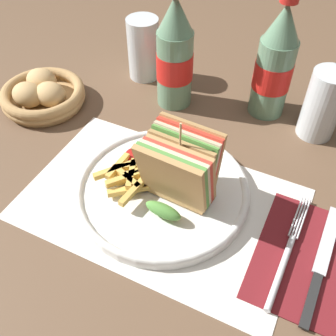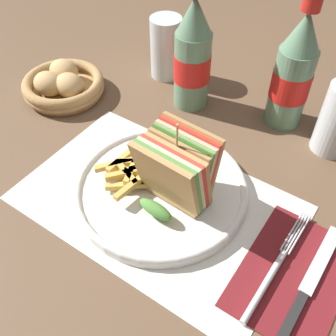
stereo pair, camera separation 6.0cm
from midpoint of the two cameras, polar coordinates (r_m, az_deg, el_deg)
The scene contains 13 objects.
ground_plane at distance 0.63m, azimuth 1.37°, elevation -3.09°, with size 4.00×4.00×0.00m, color brown.
placemat at distance 0.61m, azimuth 1.27°, elevation -5.17°, with size 0.42×0.26×0.00m.
plate_main at distance 0.61m, azimuth 1.76°, elevation -3.19°, with size 0.27×0.27×0.02m.
club_sandwich at distance 0.56m, azimuth 4.20°, elevation -0.60°, with size 0.11×0.11×0.14m.
fries_pile at distance 0.61m, azimuth -2.46°, elevation -0.67°, with size 0.09×0.12×0.02m.
ketchup_blob at distance 0.64m, azimuth -1.27°, elevation 2.08°, with size 0.04×0.04×0.01m.
napkin at distance 0.57m, azimuth 20.68°, elevation -14.39°, with size 0.13×0.19×0.00m.
fork at distance 0.56m, azimuth 17.94°, elevation -14.58°, with size 0.02×0.20×0.01m.
knife at distance 0.57m, azimuth 22.84°, elevation -15.31°, with size 0.02×0.20×0.00m.
coke_bottle_near at distance 0.74m, azimuth 6.01°, elevation 15.67°, with size 0.07×0.07×0.24m.
coke_bottle_far at distance 0.73m, azimuth 20.05°, elevation 12.64°, with size 0.07×0.07×0.24m.
glass_far at distance 0.85m, azimuth 1.82°, elevation 16.51°, with size 0.06×0.06×0.13m.
bread_basket at distance 0.82m, azimuth -12.98°, elevation 11.63°, with size 0.16×0.16×0.06m.
Camera 2 is at (0.24, -0.33, 0.48)m, focal length 42.00 mm.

